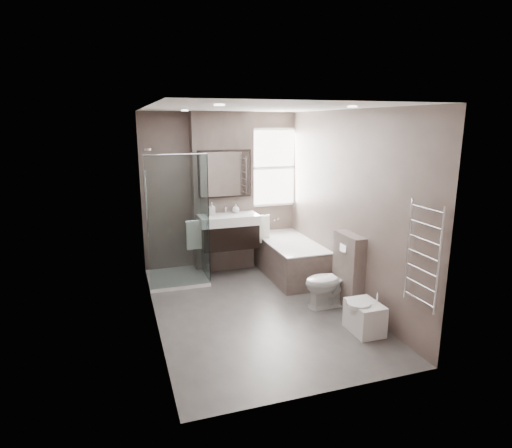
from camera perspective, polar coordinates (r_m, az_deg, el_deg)
name	(u,v)px	position (r m, az deg, el deg)	size (l,w,h in m)	color
room	(257,214)	(5.39, 0.11, 1.29)	(2.70, 3.90, 2.70)	#4D4846
vanity_pier	(223,193)	(7.07, -4.46, 4.16)	(1.00, 0.25, 2.60)	#61524C
vanity	(229,231)	(6.85, -3.67, -0.90)	(0.95, 0.47, 0.66)	black
mirror_cabinet	(225,174)	(6.87, -4.18, 6.67)	(0.86, 0.08, 0.76)	black
towel_left	(194,235)	(6.72, -8.24, -1.48)	(0.24, 0.06, 0.44)	silver
towel_right	(262,230)	(7.00, 0.81, -0.75)	(0.24, 0.06, 0.44)	silver
shower_enclosure	(183,251)	(6.70, -9.70, -3.61)	(0.90, 0.90, 2.00)	white
bathtub	(289,256)	(6.96, 4.48, -4.33)	(0.75, 1.60, 0.57)	#61524C
window	(272,168)	(7.38, 2.15, 7.52)	(0.98, 0.06, 1.33)	white
toilet	(330,282)	(5.87, 9.80, -7.59)	(0.39, 0.68, 0.70)	white
cistern_box	(348,270)	(5.88, 12.21, -6.08)	(0.19, 0.55, 1.00)	#61524C
bidet	(364,317)	(5.33, 14.24, -11.89)	(0.40, 0.46, 0.48)	white
towel_radiator	(423,255)	(4.67, 21.39, -3.88)	(0.03, 0.49, 1.10)	silver
soap_bottle_a	(212,209)	(6.78, -5.92, 2.03)	(0.09, 0.09, 0.20)	white
soap_bottle_b	(236,208)	(6.94, -2.71, 2.12)	(0.12, 0.12, 0.15)	white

